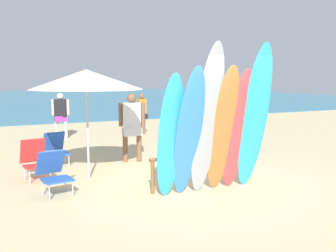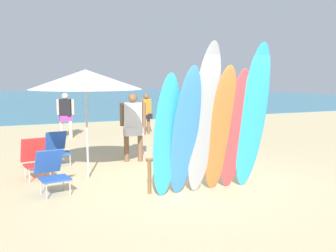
{
  "view_description": "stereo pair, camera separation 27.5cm",
  "coord_description": "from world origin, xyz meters",
  "px_view_note": "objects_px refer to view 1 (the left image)",
  "views": [
    {
      "loc": [
        -3.62,
        -6.39,
        2.15
      ],
      "look_at": [
        0.0,
        1.57,
        1.01
      ],
      "focal_mm": 41.53,
      "sensor_mm": 36.0,
      "label": 1
    },
    {
      "loc": [
        -3.37,
        -6.5,
        2.15
      ],
      "look_at": [
        0.0,
        1.57,
        1.01
      ],
      "focal_mm": 41.53,
      "sensor_mm": 36.0,
      "label": 2
    }
  ],
  "objects_px": {
    "surfboard_rack": "(202,162)",
    "beach_chair_blue": "(56,147)",
    "surfboard_teal_5": "(255,118)",
    "beachgoer_by_water": "(132,123)",
    "beach_umbrella": "(86,80)",
    "surfboard_orange_3": "(223,130)",
    "beachgoer_photographing": "(61,113)",
    "beach_chair_red": "(54,171)",
    "surfboard_grey_2": "(207,120)",
    "surfboard_red_4": "(238,130)",
    "beach_chair_striped": "(35,158)",
    "beachgoer_strolling": "(142,111)",
    "surfboard_teal_0": "(170,137)",
    "surfboard_blue_1": "(189,133)"
  },
  "relations": [
    {
      "from": "surfboard_teal_5",
      "to": "beach_chair_blue",
      "type": "bearing_deg",
      "value": 135.35
    },
    {
      "from": "surfboard_teal_5",
      "to": "surfboard_red_4",
      "type": "bearing_deg",
      "value": 168.01
    },
    {
      "from": "surfboard_grey_2",
      "to": "beach_chair_red",
      "type": "relative_size",
      "value": 3.37
    },
    {
      "from": "beach_chair_striped",
      "to": "surfboard_blue_1",
      "type": "bearing_deg",
      "value": -56.78
    },
    {
      "from": "surfboard_rack",
      "to": "beachgoer_photographing",
      "type": "distance_m",
      "value": 7.24
    },
    {
      "from": "surfboard_orange_3",
      "to": "surfboard_teal_5",
      "type": "distance_m",
      "value": 0.66
    },
    {
      "from": "surfboard_teal_0",
      "to": "beach_umbrella",
      "type": "bearing_deg",
      "value": 115.37
    },
    {
      "from": "surfboard_teal_5",
      "to": "surfboard_teal_0",
      "type": "bearing_deg",
      "value": -178.17
    },
    {
      "from": "beach_chair_red",
      "to": "beachgoer_strolling",
      "type": "bearing_deg",
      "value": 46.34
    },
    {
      "from": "beachgoer_photographing",
      "to": "beach_chair_red",
      "type": "relative_size",
      "value": 1.89
    },
    {
      "from": "beachgoer_strolling",
      "to": "beach_chair_red",
      "type": "height_order",
      "value": "beachgoer_strolling"
    },
    {
      "from": "surfboard_blue_1",
      "to": "surfboard_red_4",
      "type": "relative_size",
      "value": 1.02
    },
    {
      "from": "surfboard_blue_1",
      "to": "beach_chair_red",
      "type": "relative_size",
      "value": 2.9
    },
    {
      "from": "surfboard_teal_0",
      "to": "beach_chair_red",
      "type": "xyz_separation_m",
      "value": [
        -1.8,
        1.21,
        -0.68
      ]
    },
    {
      "from": "beach_chair_red",
      "to": "beach_chair_blue",
      "type": "height_order",
      "value": "beach_chair_blue"
    },
    {
      "from": "surfboard_grey_2",
      "to": "surfboard_orange_3",
      "type": "bearing_deg",
      "value": 3.7
    },
    {
      "from": "surfboard_orange_3",
      "to": "beach_chair_striped",
      "type": "xyz_separation_m",
      "value": [
        -3.06,
        2.45,
        -0.74
      ]
    },
    {
      "from": "beach_chair_red",
      "to": "beach_chair_blue",
      "type": "relative_size",
      "value": 1.04
    },
    {
      "from": "beachgoer_photographing",
      "to": "beach_chair_red",
      "type": "height_order",
      "value": "beachgoer_photographing"
    },
    {
      "from": "surfboard_rack",
      "to": "surfboard_orange_3",
      "type": "relative_size",
      "value": 0.9
    },
    {
      "from": "surfboard_rack",
      "to": "beach_chair_red",
      "type": "height_order",
      "value": "beach_chair_red"
    },
    {
      "from": "beach_chair_striped",
      "to": "beachgoer_photographing",
      "type": "bearing_deg",
      "value": 65.14
    },
    {
      "from": "surfboard_red_4",
      "to": "surfboard_blue_1",
      "type": "bearing_deg",
      "value": -176.57
    },
    {
      "from": "surfboard_rack",
      "to": "beach_umbrella",
      "type": "relative_size",
      "value": 0.94
    },
    {
      "from": "beachgoer_by_water",
      "to": "surfboard_orange_3",
      "type": "bearing_deg",
      "value": -60.91
    },
    {
      "from": "beachgoer_by_water",
      "to": "surfboard_teal_5",
      "type": "bearing_deg",
      "value": -51.12
    },
    {
      "from": "surfboard_teal_5",
      "to": "beach_chair_blue",
      "type": "distance_m",
      "value": 4.9
    },
    {
      "from": "surfboard_orange_3",
      "to": "beach_chair_red",
      "type": "xyz_separation_m",
      "value": [
        -2.85,
        1.23,
        -0.75
      ]
    },
    {
      "from": "surfboard_rack",
      "to": "beachgoer_by_water",
      "type": "bearing_deg",
      "value": 99.98
    },
    {
      "from": "surfboard_teal_0",
      "to": "surfboard_blue_1",
      "type": "bearing_deg",
      "value": -12.23
    },
    {
      "from": "surfboard_red_4",
      "to": "beach_chair_red",
      "type": "distance_m",
      "value": 3.48
    },
    {
      "from": "surfboard_grey_2",
      "to": "surfboard_teal_5",
      "type": "xyz_separation_m",
      "value": [
        0.99,
        -0.04,
        0.0
      ]
    },
    {
      "from": "beach_umbrella",
      "to": "surfboard_orange_3",
      "type": "bearing_deg",
      "value": -43.46
    },
    {
      "from": "surfboard_grey_2",
      "to": "beach_chair_striped",
      "type": "height_order",
      "value": "surfboard_grey_2"
    },
    {
      "from": "surfboard_teal_5",
      "to": "beach_chair_striped",
      "type": "height_order",
      "value": "surfboard_teal_5"
    },
    {
      "from": "surfboard_grey_2",
      "to": "surfboard_red_4",
      "type": "relative_size",
      "value": 1.19
    },
    {
      "from": "surfboard_rack",
      "to": "beachgoer_by_water",
      "type": "relative_size",
      "value": 1.26
    },
    {
      "from": "beachgoer_photographing",
      "to": "beach_chair_blue",
      "type": "bearing_deg",
      "value": 100.92
    },
    {
      "from": "beach_chair_blue",
      "to": "surfboard_teal_5",
      "type": "bearing_deg",
      "value": -55.61
    },
    {
      "from": "beachgoer_photographing",
      "to": "beach_chair_red",
      "type": "distance_m",
      "value": 6.4
    },
    {
      "from": "surfboard_blue_1",
      "to": "beachgoer_by_water",
      "type": "relative_size",
      "value": 1.39
    },
    {
      "from": "surfboard_teal_5",
      "to": "beach_chair_blue",
      "type": "relative_size",
      "value": 3.54
    },
    {
      "from": "surfboard_teal_0",
      "to": "surfboard_orange_3",
      "type": "xyz_separation_m",
      "value": [
        1.06,
        -0.01,
        0.07
      ]
    },
    {
      "from": "surfboard_rack",
      "to": "beachgoer_strolling",
      "type": "distance_m",
      "value": 7.0
    },
    {
      "from": "beach_chair_striped",
      "to": "beach_chair_blue",
      "type": "bearing_deg",
      "value": 52.71
    },
    {
      "from": "surfboard_rack",
      "to": "beach_chair_blue",
      "type": "relative_size",
      "value": 2.73
    },
    {
      "from": "surfboard_grey_2",
      "to": "surfboard_teal_0",
      "type": "bearing_deg",
      "value": 170.65
    },
    {
      "from": "surfboard_teal_0",
      "to": "beachgoer_by_water",
      "type": "relative_size",
      "value": 1.3
    },
    {
      "from": "beachgoer_by_water",
      "to": "beach_umbrella",
      "type": "relative_size",
      "value": 0.75
    },
    {
      "from": "surfboard_red_4",
      "to": "surfboard_rack",
      "type": "bearing_deg",
      "value": 140.66
    }
  ]
}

